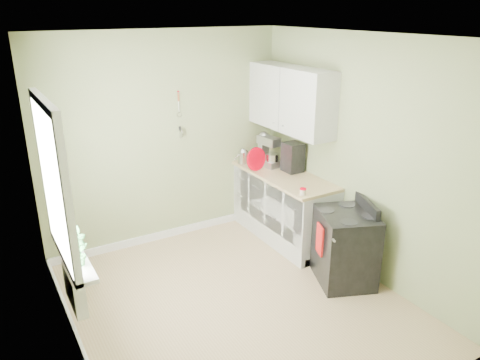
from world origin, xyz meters
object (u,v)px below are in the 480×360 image
kettle (243,156)px  coffee_maker (293,158)px  stove (345,247)px  stand_mixer (269,152)px

kettle → coffee_maker: (0.39, -0.62, 0.08)m
kettle → stove: bearing=-83.0°
stove → coffee_maker: size_ratio=2.47×
stove → stand_mixer: size_ratio=2.13×
stove → kettle: bearing=97.0°
stove → coffee_maker: bearing=82.5°
stove → stand_mixer: 1.75m
stand_mixer → kettle: bearing=136.7°
kettle → coffee_maker: coffee_maker is taller
stove → coffee_maker: 1.42m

